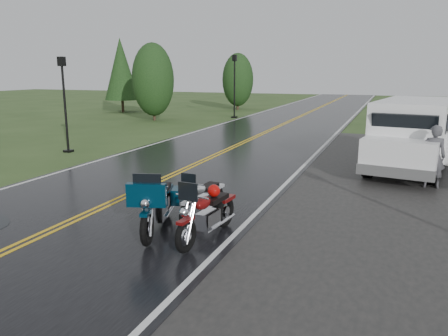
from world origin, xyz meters
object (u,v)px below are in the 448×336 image
(person_at_van, at_px, (433,158))
(lamp_post_near_left, at_px, (65,105))
(lamp_post_far_left, at_px, (234,86))
(motorcycle_silver, at_px, (187,204))
(motorcycle_red, at_px, (186,222))
(motorcycle_teal, at_px, (146,214))
(van_white, at_px, (370,140))

(person_at_van, bearing_deg, lamp_post_near_left, -5.58)
(lamp_post_far_left, bearing_deg, motorcycle_silver, -72.51)
(lamp_post_far_left, bearing_deg, motorcycle_red, -72.07)
(motorcycle_teal, height_order, van_white, van_white)
(lamp_post_far_left, bearing_deg, van_white, -56.99)
(person_at_van, height_order, lamp_post_near_left, lamp_post_near_left)
(person_at_van, relative_size, lamp_post_far_left, 0.40)
(person_at_van, height_order, lamp_post_far_left, lamp_post_far_left)
(motorcycle_teal, xyz_separation_m, person_at_van, (5.48, 6.99, 0.22))
(motorcycle_teal, bearing_deg, motorcycle_red, -18.70)
(motorcycle_teal, xyz_separation_m, van_white, (3.67, 7.67, 0.53))
(motorcycle_silver, relative_size, lamp_post_far_left, 0.43)
(lamp_post_near_left, bearing_deg, lamp_post_far_left, 83.58)
(motorcycle_silver, height_order, van_white, van_white)
(motorcycle_red, xyz_separation_m, person_at_van, (4.62, 7.02, 0.28))
(van_white, bearing_deg, person_at_van, -11.39)
(motorcycle_teal, distance_m, person_at_van, 8.89)
(motorcycle_teal, height_order, person_at_van, person_at_van)
(person_at_van, distance_m, lamp_post_near_left, 14.25)
(motorcycle_teal, relative_size, lamp_post_far_left, 0.52)
(motorcycle_silver, bearing_deg, motorcycle_red, -60.56)
(motorcycle_red, xyz_separation_m, motorcycle_silver, (-0.61, 1.30, -0.08))
(van_white, relative_size, lamp_post_far_left, 1.36)
(lamp_post_near_left, relative_size, lamp_post_far_left, 0.87)
(van_white, height_order, lamp_post_near_left, lamp_post_near_left)
(motorcycle_red, relative_size, lamp_post_far_left, 0.48)
(motorcycle_teal, height_order, lamp_post_far_left, lamp_post_far_left)
(person_at_van, bearing_deg, motorcycle_teal, 50.05)
(lamp_post_near_left, distance_m, lamp_post_far_left, 16.13)
(motorcycle_teal, bearing_deg, van_white, 47.65)
(motorcycle_teal, xyz_separation_m, lamp_post_near_left, (-8.71, 7.91, 1.31))
(motorcycle_silver, bearing_deg, motorcycle_teal, -96.64)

